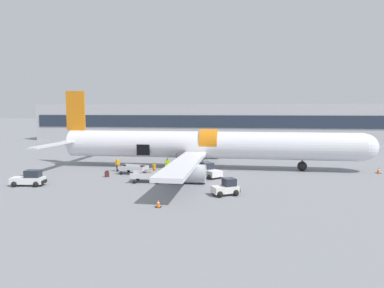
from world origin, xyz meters
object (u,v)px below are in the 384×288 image
(airplane, at_px, (205,146))
(baggage_tug_lead, at_px, (29,179))
(baggage_cart_loading, at_px, (134,169))
(ground_crew_loader_a, at_px, (167,165))
(baggage_cart_queued, at_px, (148,177))
(ground_crew_driver, at_px, (154,169))
(baggage_tug_rear, at_px, (208,171))
(baggage_tug_mid, at_px, (226,188))
(ground_crew_loader_b, at_px, (118,164))
(suitcase_on_tarmac_upright, at_px, (107,174))

(airplane, xyz_separation_m, baggage_tug_lead, (-16.28, -12.83, -2.28))
(baggage_cart_loading, relative_size, ground_crew_loader_a, 2.33)
(baggage_tug_lead, bearing_deg, baggage_cart_queued, 17.45)
(airplane, xyz_separation_m, ground_crew_driver, (-5.15, -6.24, -2.10))
(airplane, relative_size, baggage_cart_queued, 9.54)
(baggage_tug_rear, bearing_deg, baggage_tug_mid, -73.19)
(ground_crew_loader_b, relative_size, suitcase_on_tarmac_upright, 2.26)
(baggage_tug_lead, bearing_deg, baggage_tug_mid, -2.54)
(baggage_tug_rear, height_order, baggage_cart_loading, baggage_tug_rear)
(baggage_tug_lead, relative_size, ground_crew_loader_a, 1.86)
(baggage_tug_rear, distance_m, baggage_cart_loading, 8.91)
(airplane, distance_m, baggage_tug_lead, 20.85)
(baggage_cart_loading, relative_size, ground_crew_loader_b, 2.57)
(ground_crew_driver, bearing_deg, ground_crew_loader_b, 155.48)
(ground_crew_driver, bearing_deg, suitcase_on_tarmac_upright, -167.73)
(airplane, height_order, baggage_cart_loading, airplane)
(ground_crew_loader_a, relative_size, ground_crew_driver, 1.12)
(baggage_tug_rear, distance_m, ground_crew_driver, 6.18)
(airplane, height_order, ground_crew_driver, airplane)
(baggage_tug_lead, bearing_deg, baggage_cart_loading, 42.29)
(baggage_tug_rear, height_order, ground_crew_loader_a, ground_crew_loader_a)
(airplane, height_order, suitcase_on_tarmac_upright, airplane)
(baggage_cart_loading, bearing_deg, airplane, 33.37)
(baggage_cart_queued, bearing_deg, ground_crew_loader_b, 134.77)
(baggage_tug_lead, height_order, baggage_tug_mid, baggage_tug_lead)
(baggage_tug_mid, relative_size, baggage_cart_loading, 0.62)
(baggage_cart_loading, bearing_deg, baggage_tug_lead, -137.71)
(baggage_tug_lead, height_order, baggage_cart_queued, baggage_tug_lead)
(baggage_cart_queued, height_order, suitcase_on_tarmac_upright, baggage_cart_queued)
(airplane, height_order, baggage_cart_queued, airplane)
(airplane, distance_m, suitcase_on_tarmac_upright, 13.00)
(baggage_tug_lead, bearing_deg, ground_crew_driver, 30.61)
(baggage_tug_lead, xyz_separation_m, baggage_cart_queued, (11.25, 3.54, -0.12))
(baggage_cart_queued, bearing_deg, baggage_tug_lead, -162.55)
(baggage_tug_mid, relative_size, ground_crew_driver, 1.62)
(baggage_tug_mid, height_order, baggage_tug_rear, baggage_tug_rear)
(baggage_tug_mid, bearing_deg, ground_crew_driver, 138.98)
(baggage_cart_queued, bearing_deg, baggage_tug_mid, -27.59)
(baggage_tug_lead, bearing_deg, suitcase_on_tarmac_upright, 42.68)
(baggage_tug_mid, height_order, ground_crew_loader_a, ground_crew_loader_a)
(baggage_tug_rear, bearing_deg, ground_crew_loader_b, 170.60)
(baggage_cart_loading, relative_size, suitcase_on_tarmac_upright, 5.81)
(baggage_cart_loading, bearing_deg, ground_crew_loader_b, 151.97)
(baggage_tug_lead, xyz_separation_m, baggage_tug_mid, (19.69, -0.87, -0.05))
(baggage_tug_lead, xyz_separation_m, ground_crew_loader_b, (5.84, 8.99, 0.20))
(baggage_cart_loading, xyz_separation_m, ground_crew_driver, (2.73, -1.05, 0.31))
(ground_crew_loader_a, distance_m, ground_crew_loader_b, 6.37)
(airplane, bearing_deg, baggage_tug_rear, -80.02)
(airplane, distance_m, ground_crew_loader_a, 6.11)
(airplane, xyz_separation_m, baggage_tug_rear, (1.01, -5.73, -2.26))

